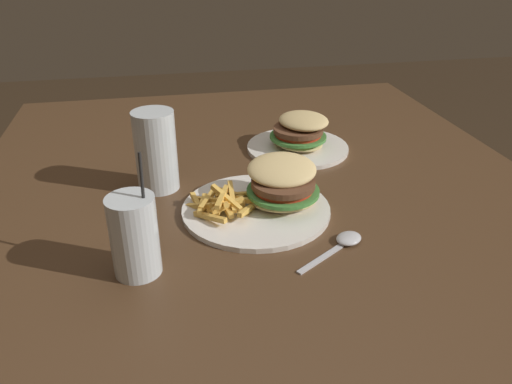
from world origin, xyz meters
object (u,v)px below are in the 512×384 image
at_px(juice_glass, 135,238).
at_px(meal_plate_near, 269,195).
at_px(beer_glass, 156,154).
at_px(meal_plate_far, 299,137).
at_px(spoon, 346,241).

bearing_deg(juice_glass, meal_plate_near, 32.25).
bearing_deg(beer_glass, meal_plate_far, 22.38).
bearing_deg(meal_plate_far, juice_glass, -131.79).
distance_m(meal_plate_near, spoon, 0.18).
bearing_deg(juice_glass, beer_glass, 82.03).
relative_size(meal_plate_near, spoon, 1.97).
bearing_deg(beer_glass, spoon, -41.90).
relative_size(beer_glass, spoon, 1.16).
distance_m(meal_plate_near, beer_glass, 0.25).
xyz_separation_m(meal_plate_near, meal_plate_far, (0.14, 0.27, 0.00)).
bearing_deg(meal_plate_far, spoon, -94.51).
relative_size(meal_plate_near, juice_glass, 1.40).
distance_m(meal_plate_near, meal_plate_far, 0.30).
bearing_deg(juice_glass, spoon, 1.57).
xyz_separation_m(beer_glass, spoon, (0.31, -0.28, -0.07)).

